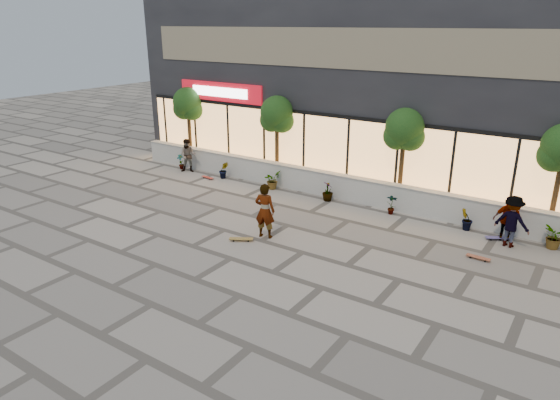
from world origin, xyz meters
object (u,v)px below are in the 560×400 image
Objects in this scene: skater_center at (265,211)px; skateboard_center at (241,239)px; skater_right_near at (507,219)px; skateboard_right_far at (498,238)px; skateboard_left at (208,177)px; tree_mideast at (404,132)px; skateboard_right_near at (478,257)px; skater_left at (188,156)px; skater_right_far at (512,222)px; tree_west at (188,106)px; tree_midwest at (277,116)px.

skateboard_center is at bearing 44.03° from skater_center.
skater_right_near reaches higher than skateboard_right_far.
skater_center is 7.42m from skateboard_left.
tree_mideast is 5.99m from skateboard_right_near.
skateboard_right_near is at bearing -125.78° from skateboard_right_far.
skater_right_near is at bearing -31.17° from skater_left.
tree_mideast is 4.80× the size of skateboard_right_far.
skater_right_near is 2.17m from skateboard_right_near.
skater_center is 1.11× the size of skater_right_far.
skater_center is 8.14m from skater_right_far.
skateboard_left is at bearing 10.13° from skater_right_far.
skater_center is 8.87m from skater_left.
skater_right_far is 13.36m from skateboard_left.
skateboard_right_near is at bearing -7.49° from skateboard_center.
tree_west is at bearing -46.53° from skater_center.
skater_right_far is at bearing -21.74° from tree_mideast.
tree_mideast is (11.50, 0.00, 0.00)m from tree_west.
tree_midwest is 1.00× the size of tree_mideast.
skater_right_far is 0.94m from skateboard_right_far.
skateboard_center is at bearing -66.06° from skater_left.
tree_mideast is at bearing -11.36° from skater_right_far.
skater_left is (-10.33, -1.40, -2.16)m from tree_mideast.
skateboard_center is at bearing -175.64° from skateboard_right_far.
skater_center is (8.92, -5.73, -2.02)m from tree_west.
tree_west is 4.80× the size of skateboard_right_far.
skateboard_right_far is at bearing 86.94° from skateboard_right_near.
skateboard_right_far is (10.15, -1.50, -2.90)m from tree_midwest.
skater_right_near is 1.92× the size of skateboard_right_far.
tree_mideast is (6.00, 0.00, 0.00)m from tree_midwest.
skateboard_center is at bearing 9.92° from skater_right_near.
skateboard_center is at bearing -65.51° from tree_midwest.
skater_right_far is at bearing -68.79° from skateboard_right_far.
skater_right_far reaches higher than skater_right_near.
tree_midwest is 4.80× the size of skateboard_right_far.
skater_right_far is (4.55, -1.81, -2.11)m from tree_mideast.
skater_left is at bearing -172.28° from tree_mideast.
tree_west is 16.29m from skater_right_far.
tree_mideast is at bearing 33.73° from skateboard_center.
skateboard_right_near is (3.97, -3.41, -2.91)m from tree_mideast.
tree_mideast reaches higher than skater_right_far.
skateboard_center is (7.28, -5.07, -0.74)m from skater_left.
tree_west is at bearing 153.83° from skateboard_left.
skateboard_left is at bearing 150.87° from skateboard_right_far.
tree_midwest is (5.50, 0.00, 0.00)m from tree_west.
skater_center reaches higher than skateboard_center.
tree_midwest is at bearing -32.28° from skater_right_near.
skater_left reaches higher than skateboard_center.
tree_mideast is at bearing 18.05° from skateboard_left.
skateboard_right_far is (6.74, 4.23, -0.88)m from skater_center.
skateboard_left is 0.87× the size of skateboard_right_far.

